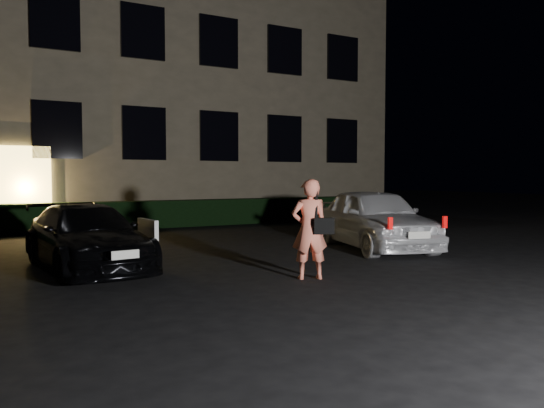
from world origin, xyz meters
TOP-DOWN VIEW (x-y plane):
  - ground at (0.00, 0.00)m, footprint 80.00×80.00m
  - building at (-0.00, 14.99)m, footprint 20.00×8.11m
  - hedge at (0.00, 10.50)m, footprint 15.00×0.70m
  - sedan at (-3.01, 3.73)m, footprint 1.96×4.03m
  - hatch at (3.10, 3.30)m, footprint 2.60×4.30m
  - man at (-0.09, 1.04)m, footprint 0.67×0.56m

SIDE VIEW (x-z plane):
  - ground at x=0.00m, z-range 0.00..0.00m
  - hedge at x=0.00m, z-range 0.00..0.85m
  - sedan at x=-3.01m, z-range 0.00..1.12m
  - hatch at x=3.10m, z-range 0.00..1.37m
  - man at x=-0.09m, z-range 0.00..1.58m
  - building at x=0.00m, z-range 0.00..12.00m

